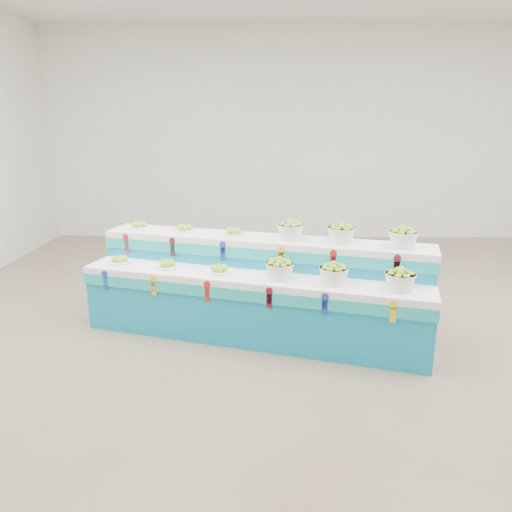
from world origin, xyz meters
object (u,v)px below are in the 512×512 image
(basket_lower_left, at_px, (280,269))
(basket_upper_right, at_px, (403,237))
(plate_upper_mid, at_px, (184,228))
(display_stand, at_px, (256,288))

(basket_lower_left, relative_size, basket_upper_right, 1.00)
(plate_upper_mid, bearing_deg, display_stand, -29.48)
(plate_upper_mid, height_order, basket_upper_right, basket_upper_right)
(display_stand, relative_size, basket_lower_left, 13.02)
(basket_lower_left, height_order, plate_upper_mid, plate_upper_mid)
(basket_upper_right, bearing_deg, plate_upper_mid, 164.23)
(display_stand, bearing_deg, basket_upper_right, 8.77)
(display_stand, distance_m, basket_lower_left, 0.50)
(display_stand, bearing_deg, basket_lower_left, -35.65)
(display_stand, relative_size, plate_upper_mid, 15.18)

